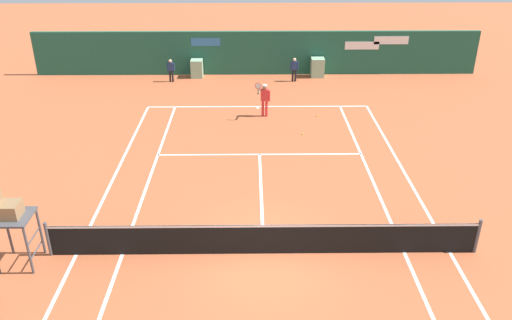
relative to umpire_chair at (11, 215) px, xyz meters
name	(u,v)px	position (x,y,z in m)	size (l,w,h in m)	color
ground_plane	(263,241)	(6.67, 0.93, -1.54)	(80.00, 80.00, 0.01)	#B25633
tennis_net	(264,238)	(6.67, 0.35, -1.03)	(12.10, 0.10, 1.07)	#4C4C51
sponsor_back_wall	(257,54)	(6.70, 17.32, -0.36)	(25.00, 1.02, 2.45)	#1E5642
umpire_chair	(11,215)	(0.00, 0.00, 0.00)	(1.00, 1.00, 2.32)	#47474C
player_on_baseline	(264,97)	(6.96, 10.80, -0.62)	(0.71, 0.63, 1.76)	red
ball_kid_centre_post	(294,68)	(8.72, 15.97, -0.79)	(0.44, 0.20, 1.31)	black
ball_kid_left_post	(171,69)	(1.99, 15.97, -0.82)	(0.42, 0.17, 1.26)	black
tennis_ball_mid_court	(317,116)	(9.41, 10.75, -1.51)	(0.07, 0.07, 0.07)	#CCE033
tennis_ball_by_sideline	(303,134)	(8.54, 8.70, -1.51)	(0.07, 0.07, 0.07)	#CCE033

